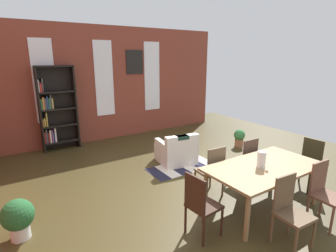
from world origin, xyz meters
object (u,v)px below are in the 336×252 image
dining_chair_head_right (308,162)px  potted_plant_corner (18,217)px  dining_chair_head_left (200,204)px  bookshelf_tall (55,110)px  dining_chair_far_right (245,159)px  potted_plant_by_shelf (239,137)px  dining_chair_near_left (290,209)px  armchair_white (177,152)px  vase_on_table (261,159)px  dining_chair_far_left (212,169)px  dining_chair_near_right (324,191)px  dining_table (264,170)px

dining_chair_head_right → potted_plant_corner: size_ratio=1.62×
dining_chair_head_left → bookshelf_tall: size_ratio=0.42×
dining_chair_far_right → potted_plant_corner: size_ratio=1.62×
dining_chair_head_right → dining_chair_far_right: 1.17m
dining_chair_head_right → potted_plant_by_shelf: 2.49m
potted_plant_corner → potted_plant_by_shelf: bearing=10.8°
potted_plant_by_shelf → potted_plant_corner: potted_plant_corner is taller
dining_chair_near_left → armchair_white: size_ratio=1.04×
dining_chair_head_left → bookshelf_tall: (-0.90, 4.93, 0.59)m
armchair_white → potted_plant_corner: (-3.38, -1.05, 0.05)m
vase_on_table → dining_chair_far_left: (-0.34, 0.75, -0.37)m
dining_chair_far_right → potted_plant_by_shelf: (1.64, 1.62, -0.24)m
dining_chair_near_right → potted_plant_corner: 4.41m
dining_chair_head_left → dining_chair_far_right: size_ratio=1.00×
dining_chair_near_left → dining_chair_far_right: bearing=60.3°
dining_chair_head_right → dining_chair_near_right: same height
dining_table → dining_chair_far_right: bearing=60.2°
bookshelf_tall → armchair_white: size_ratio=2.46×
dining_chair_far_left → armchair_white: (0.36, 1.62, -0.23)m
dining_table → vase_on_table: bearing=-180.0°
dining_chair_far_left → potted_plant_by_shelf: (2.51, 1.62, -0.24)m
bookshelf_tall → dining_chair_near_right: bearing=-64.8°
dining_chair_head_right → armchair_white: size_ratio=1.04×
dining_table → dining_chair_near_right: size_ratio=2.02×
dining_chair_head_right → vase_on_table: bearing=-179.9°
dining_chair_head_right → potted_plant_corner: bearing=164.6°
potted_plant_by_shelf → bookshelf_tall: bearing=149.4°
vase_on_table → potted_plant_by_shelf: (2.17, 2.37, -0.61)m
dining_chair_head_left → dining_chair_near_left: (0.91, -0.75, 0.00)m
dining_chair_near_left → dining_chair_head_right: bearing=23.2°
dining_chair_head_left → bookshelf_tall: 5.05m
dining_chair_near_left → potted_plant_by_shelf: 4.01m
dining_chair_head_right → armchair_white: (-1.41, 2.37, -0.23)m
dining_chair_far_left → dining_chair_near_right: size_ratio=1.00×
potted_plant_by_shelf → dining_chair_near_left: bearing=-128.7°
vase_on_table → potted_plant_by_shelf: size_ratio=0.53×
potted_plant_by_shelf → vase_on_table: bearing=-132.4°
dining_chair_far_right → potted_plant_corner: (-3.88, 0.57, -0.18)m
dining_table → dining_chair_head_left: (-1.33, -0.01, -0.17)m
armchair_white → dining_chair_far_left: bearing=-102.6°
potted_plant_by_shelf → potted_plant_corner: (-5.53, -1.05, 0.06)m
dining_chair_near_left → potted_plant_corner: bearing=145.6°
dining_chair_head_right → dining_chair_far_right: same height
dining_chair_far_left → dining_chair_near_right: (0.87, -1.50, 0.00)m
potted_plant_by_shelf → dining_chair_far_right: bearing=-135.4°
dining_table → dining_chair_far_left: (-0.44, 0.75, -0.17)m
dining_chair_near_right → potted_plant_by_shelf: 3.54m
dining_chair_near_right → dining_chair_head_left: bearing=157.1°
potted_plant_by_shelf → potted_plant_corner: 5.63m
vase_on_table → armchair_white: size_ratio=0.29×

